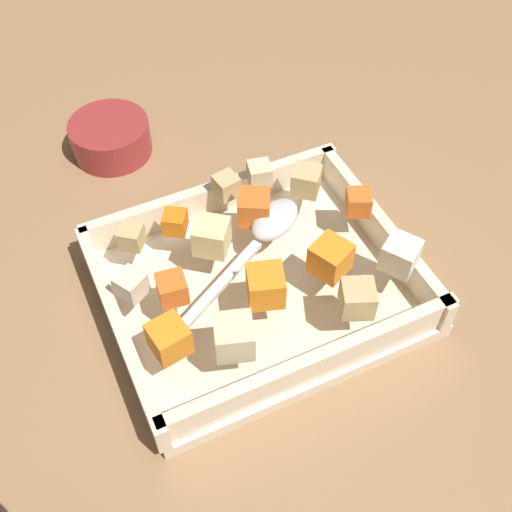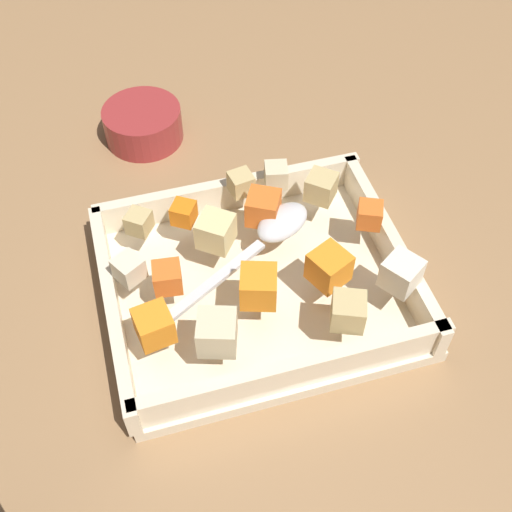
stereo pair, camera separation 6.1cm
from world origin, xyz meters
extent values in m
plane|color=#936D47|center=(0.00, 0.00, 0.00)|extent=(4.00, 4.00, 0.00)
cube|color=beige|center=(0.00, 0.00, 0.01)|extent=(0.30, 0.24, 0.01)
cube|color=beige|center=(0.00, -0.12, 0.03)|extent=(0.30, 0.01, 0.04)
cube|color=beige|center=(0.00, 0.11, 0.03)|extent=(0.30, 0.01, 0.04)
cube|color=beige|center=(-0.14, 0.00, 0.03)|extent=(0.01, 0.24, 0.04)
cube|color=beige|center=(0.15, 0.00, 0.03)|extent=(0.01, 0.24, 0.04)
cube|color=orange|center=(0.11, 0.05, 0.07)|extent=(0.04, 0.04, 0.03)
cube|color=orange|center=(0.01, 0.04, 0.07)|extent=(0.04, 0.04, 0.03)
cube|color=orange|center=(-0.02, -0.06, 0.07)|extent=(0.04, 0.04, 0.03)
cube|color=orange|center=(-0.12, -0.02, 0.06)|extent=(0.03, 0.03, 0.02)
cube|color=orange|center=(0.09, 0.00, 0.06)|extent=(0.03, 0.03, 0.03)
cube|color=orange|center=(-0.06, 0.03, 0.07)|extent=(0.04, 0.04, 0.03)
cube|color=orange|center=(0.06, -0.08, 0.06)|extent=(0.03, 0.03, 0.02)
cube|color=tan|center=(-0.01, -0.10, 0.06)|extent=(0.03, 0.03, 0.02)
cube|color=tan|center=(0.10, -0.08, 0.06)|extent=(0.03, 0.03, 0.02)
cube|color=tan|center=(-0.06, 0.08, 0.07)|extent=(0.04, 0.04, 0.03)
cube|color=tan|center=(-0.09, -0.07, 0.07)|extent=(0.04, 0.04, 0.03)
cube|color=#E0CC89|center=(0.03, -0.04, 0.07)|extent=(0.04, 0.04, 0.03)
cube|color=beige|center=(0.06, 0.07, 0.07)|extent=(0.04, 0.04, 0.03)
cube|color=beige|center=(-0.05, -0.10, 0.06)|extent=(0.03, 0.03, 0.02)
cube|color=beige|center=(0.12, -0.02, 0.06)|extent=(0.03, 0.03, 0.02)
cube|color=silver|center=(-0.12, 0.06, 0.07)|extent=(0.04, 0.04, 0.03)
ellipsoid|color=silver|center=(-0.03, -0.04, 0.06)|extent=(0.07, 0.06, 0.02)
cube|color=silver|center=(0.05, 0.01, 0.05)|extent=(0.13, 0.08, 0.01)
cylinder|color=maroon|center=(0.07, -0.28, 0.02)|extent=(0.10, 0.10, 0.04)
camera|label=1|loc=(0.17, 0.34, 0.54)|focal=45.11mm
camera|label=2|loc=(0.11, 0.36, 0.54)|focal=45.11mm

